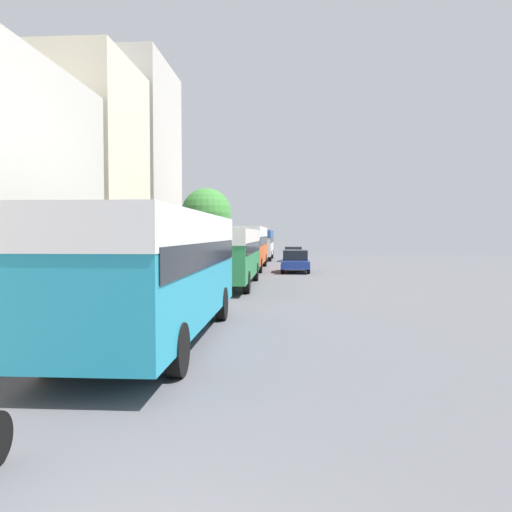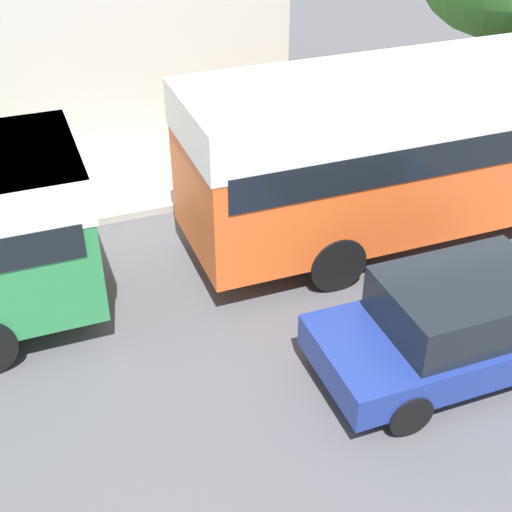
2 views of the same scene
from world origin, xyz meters
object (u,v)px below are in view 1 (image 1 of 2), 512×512
object	(u,v)px
bus_lead	(156,259)
bus_third_in_line	(247,242)
car_far_curb	(293,254)
pedestrian_walking_away	(148,267)
car_crossing	(295,261)
pedestrian_near_curb	(123,273)
bus_rear	(259,241)
bus_following	(228,249)

from	to	relation	value
bus_lead	bus_third_in_line	size ratio (longest dim) A/B	0.88
car_far_curb	pedestrian_walking_away	size ratio (longest dim) A/B	2.40
car_crossing	pedestrian_near_curb	xyz separation A→B (m)	(-7.15, -14.42, 0.26)
pedestrian_near_curb	pedestrian_walking_away	size ratio (longest dim) A/B	0.95
bus_rear	pedestrian_near_curb	world-z (taller)	bus_rear
pedestrian_near_curb	pedestrian_walking_away	world-z (taller)	pedestrian_walking_away
bus_following	bus_third_in_line	distance (m)	12.06
bus_lead	bus_following	bearing A→B (deg)	89.04
bus_lead	pedestrian_near_curb	distance (m)	8.60
bus_lead	pedestrian_walking_away	size ratio (longest dim) A/B	5.29
car_crossing	bus_lead	bearing A→B (deg)	-99.36
car_far_curb	pedestrian_walking_away	world-z (taller)	pedestrian_walking_away
bus_lead	bus_third_in_line	distance (m)	24.87
bus_rear	car_far_curb	xyz separation A→B (m)	(3.41, -2.41, -1.20)
bus_third_in_line	bus_rear	xyz separation A→B (m)	(0.09, 13.69, -0.10)
bus_lead	pedestrian_near_curb	world-z (taller)	bus_lead
bus_third_in_line	car_crossing	world-z (taller)	bus_third_in_line
bus_third_in_line	pedestrian_walking_away	world-z (taller)	bus_third_in_line
bus_third_in_line	bus_rear	size ratio (longest dim) A/B	1.18
bus_lead	car_crossing	world-z (taller)	bus_lead
bus_lead	bus_following	xyz separation A→B (m)	(0.22, 12.81, -0.15)
bus_rear	bus_following	bearing A→B (deg)	-90.06
car_far_curb	pedestrian_walking_away	bearing A→B (deg)	75.10
pedestrian_near_curb	car_far_curb	bearing A→B (deg)	75.86
bus_lead	pedestrian_walking_away	bearing A→B (deg)	107.12
bus_following	bus_third_in_line	xyz separation A→B (m)	(-0.06, 12.06, 0.17)
car_crossing	car_far_curb	xyz separation A→B (m)	(-0.01, 13.93, -0.05)
pedestrian_walking_away	car_far_curb	bearing A→B (deg)	75.10
bus_third_in_line	car_far_curb	xyz separation A→B (m)	(3.50, 11.28, -1.30)
bus_lead	bus_following	distance (m)	12.81
bus_following	bus_rear	distance (m)	25.75
bus_third_in_line	car_far_curb	distance (m)	11.88
bus_lead	bus_rear	world-z (taller)	bus_lead
bus_rear	car_far_curb	size ratio (longest dim) A/B	2.12
bus_third_in_line	pedestrian_near_curb	size ratio (longest dim) A/B	6.32
bus_rear	pedestrian_walking_away	xyz separation A→B (m)	(-3.44, -28.18, -0.83)
car_far_curb	bus_rear	bearing A→B (deg)	-35.27
pedestrian_near_curb	bus_following	bearing A→B (deg)	53.57
bus_rear	car_far_curb	bearing A→B (deg)	-35.27
car_crossing	car_far_curb	bearing A→B (deg)	90.03
car_crossing	pedestrian_walking_away	world-z (taller)	pedestrian_walking_away
bus_rear	car_crossing	bearing A→B (deg)	-78.18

